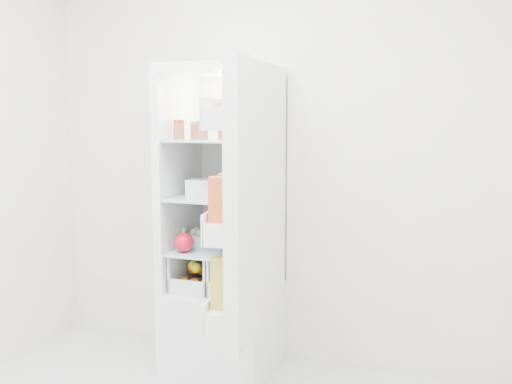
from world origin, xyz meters
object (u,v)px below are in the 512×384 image
at_px(refrigerator, 226,259).
at_px(fridge_door, 240,207).
at_px(mushroom_bowl, 200,240).
at_px(red_cabbage, 246,237).

distance_m(refrigerator, fridge_door, 0.84).
bearing_deg(mushroom_bowl, fridge_door, -49.25).
bearing_deg(refrigerator, mushroom_bowl, -154.70).
bearing_deg(mushroom_bowl, refrigerator, 25.30).
distance_m(refrigerator, mushroom_bowl, 0.20).
distance_m(mushroom_bowl, fridge_door, 0.81).
bearing_deg(red_cabbage, fridge_door, -71.30).
relative_size(refrigerator, fridge_door, 1.38).
bearing_deg(fridge_door, red_cabbage, 10.01).
bearing_deg(red_cabbage, refrigerator, 155.86).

